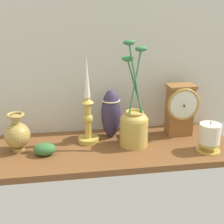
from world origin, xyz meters
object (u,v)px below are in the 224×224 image
(candlestick_tall_left, at_px, (88,115))
(tall_ceramic_vase, at_px, (111,113))
(pillar_candle_front, at_px, (209,137))
(mantel_clock, at_px, (180,109))
(brass_vase_bulbous, at_px, (17,134))
(brass_vase_jar, at_px, (134,124))

(candlestick_tall_left, distance_m, tall_ceramic_vase, 0.10)
(candlestick_tall_left, height_order, tall_ceramic_vase, candlestick_tall_left)
(candlestick_tall_left, xyz_separation_m, pillar_candle_front, (0.44, -0.15, -0.06))
(mantel_clock, bearing_deg, tall_ceramic_vase, 175.87)
(candlestick_tall_left, relative_size, pillar_candle_front, 2.95)
(brass_vase_bulbous, distance_m, brass_vase_jar, 0.43)
(candlestick_tall_left, height_order, brass_vase_jar, brass_vase_jar)
(pillar_candle_front, relative_size, tall_ceramic_vase, 0.59)
(brass_vase_bulbous, bearing_deg, brass_vase_jar, -1.95)
(mantel_clock, bearing_deg, candlestick_tall_left, -177.32)
(tall_ceramic_vase, bearing_deg, brass_vase_bulbous, -167.85)
(brass_vase_jar, xyz_separation_m, pillar_candle_front, (0.26, -0.09, -0.03))
(mantel_clock, xyz_separation_m, candlestick_tall_left, (-0.38, -0.02, 0.00))
(mantel_clock, bearing_deg, pillar_candle_front, -71.17)
(brass_vase_jar, bearing_deg, candlestick_tall_left, 162.40)
(brass_vase_bulbous, height_order, pillar_candle_front, brass_vase_bulbous)
(mantel_clock, relative_size, pillar_candle_front, 1.80)
(brass_vase_jar, height_order, tall_ceramic_vase, brass_vase_jar)
(mantel_clock, distance_m, candlestick_tall_left, 0.38)
(brass_vase_bulbous, height_order, tall_ceramic_vase, tall_ceramic_vase)
(candlestick_tall_left, relative_size, tall_ceramic_vase, 1.75)
(pillar_candle_front, bearing_deg, candlestick_tall_left, 161.45)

